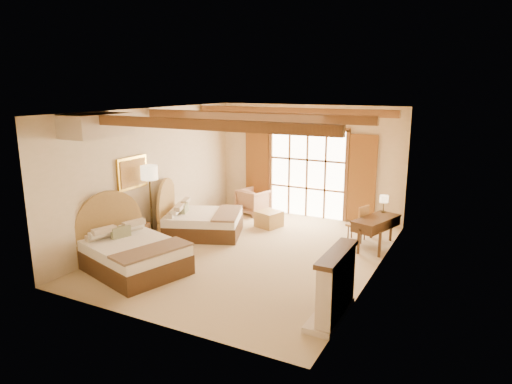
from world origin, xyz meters
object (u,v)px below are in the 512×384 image
Objects in this scene: bed_far at (197,220)px; nightstand at (135,237)px; armchair at (254,201)px; desk at (376,231)px; bed_near at (128,251)px.

nightstand is (-0.63, -1.62, -0.08)m from bed_far.
armchair is (0.39, 2.36, -0.01)m from bed_far.
bed_near is at bearing -120.95° from desk.
nightstand is 0.75× the size of armchair.
bed_near is 1.01× the size of bed_far.
bed_near is 2.99× the size of armchair.
nightstand is at bearing 142.30° from bed_near.
desk is (4.21, 3.69, -0.02)m from bed_near.
nightstand is (-0.69, 0.97, -0.10)m from bed_near.
bed_far reaches higher than desk.
bed_far is at bearing 60.23° from nightstand.
bed_far is 1.68× the size of desk.
armchair reaches higher than desk.
bed_far reaches higher than armchair.
desk is (4.91, 2.72, 0.08)m from nightstand.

